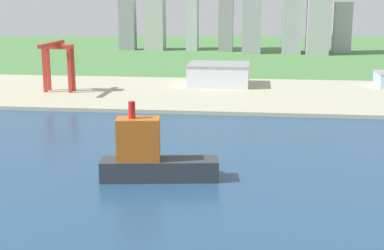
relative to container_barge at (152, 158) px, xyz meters
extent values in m
plane|color=#477A3F|center=(15.48, 3.78, -9.13)|extent=(2400.00, 2400.00, 0.00)
cube|color=navy|center=(15.48, -56.22, -9.05)|extent=(840.00, 360.00, 0.15)
cube|color=#A9A78A|center=(15.48, 193.78, -7.88)|extent=(840.00, 140.00, 2.50)
cube|color=#2D3338|center=(3.08, 0.44, -4.84)|extent=(47.50, 17.72, 8.28)
cube|color=#BF5919|center=(-4.93, -0.70, 7.61)|extent=(17.87, 11.74, 16.63)
cylinder|color=red|center=(-7.22, -1.03, 19.23)|extent=(2.71, 2.71, 6.62)
cube|color=#B72D23|center=(-113.35, 178.84, 9.12)|extent=(2.20, 2.20, 31.50)
cube|color=#B72D23|center=(-94.57, 178.84, 9.12)|extent=(2.20, 2.20, 31.50)
cube|color=#B72D23|center=(-113.35, 186.84, 9.12)|extent=(2.20, 2.20, 31.50)
cube|color=#B72D23|center=(-94.57, 186.84, 9.12)|extent=(2.20, 2.20, 31.50)
cube|color=#B72D23|center=(-103.96, 182.84, 26.27)|extent=(21.19, 10.00, 2.80)
cube|color=#B72D23|center=(-103.96, 171.41, 29.07)|extent=(2.60, 45.75, 2.60)
cube|color=silver|center=(10.39, 227.35, 1.23)|extent=(46.69, 40.98, 15.72)
cube|color=gray|center=(10.39, 227.35, 9.69)|extent=(47.62, 41.80, 1.20)
cube|color=gray|center=(-135.41, 534.74, 23.92)|extent=(21.37, 16.09, 66.09)
cube|color=#A3AAA6|center=(-98.29, 537.20, 45.47)|extent=(25.64, 27.29, 109.20)
cube|color=#AEAFB5|center=(-47.83, 539.69, 50.59)|extent=(14.84, 23.22, 119.44)
cube|color=gray|center=(-2.14, 527.14, 36.00)|extent=(18.58, 17.99, 90.24)
cube|color=#9798A2|center=(31.78, 507.86, 48.58)|extent=(23.49, 24.87, 115.41)
cube|color=#9B9EA6|center=(81.78, 504.67, 56.48)|extent=(23.08, 20.36, 131.22)
cube|color=#A4A6AA|center=(112.94, 497.14, 54.18)|extent=(26.98, 21.67, 126.62)
cube|color=#ADABAE|center=(147.09, 532.47, 22.75)|extent=(21.81, 24.30, 63.75)
camera|label=1|loc=(40.56, -205.43, 62.04)|focal=51.71mm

